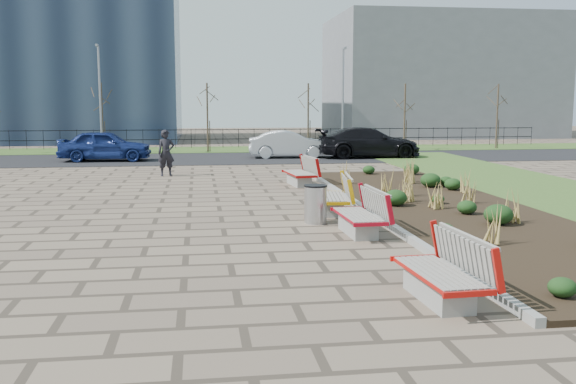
{
  "coord_description": "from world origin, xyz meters",
  "views": [
    {
      "loc": [
        -0.54,
        -11.64,
        3.01
      ],
      "look_at": [
        1.5,
        3.0,
        0.9
      ],
      "focal_mm": 40.0,
      "sensor_mm": 36.0,
      "label": 1
    }
  ],
  "objects": [
    {
      "name": "car_blue",
      "position": [
        -5.17,
        21.31,
        0.79
      ],
      "size": [
        4.58,
        1.99,
        1.54
      ],
      "primitive_type": "imported",
      "rotation": [
        0.0,
        0.0,
        1.53
      ],
      "color": "navy",
      "rests_on": "road"
    },
    {
      "name": "ground",
      "position": [
        0.0,
        0.0,
        0.0
      ],
      "size": [
        120.0,
        120.0,
        0.0
      ],
      "primitive_type": "plane",
      "color": "#6D5C4B",
      "rests_on": "ground"
    },
    {
      "name": "bench_d",
      "position": [
        3.0,
        10.89,
        0.5
      ],
      "size": [
        1.13,
        2.19,
        1.0
      ],
      "primitive_type": null,
      "rotation": [
        0.0,
        0.0,
        0.11
      ],
      "color": "#A20B0A",
      "rests_on": "ground"
    },
    {
      "name": "car_black",
      "position": [
        8.37,
        21.41,
        0.81
      ],
      "size": [
        5.48,
        2.25,
        1.59
      ],
      "primitive_type": "imported",
      "rotation": [
        0.0,
        0.0,
        1.57
      ],
      "color": "black",
      "rests_on": "road"
    },
    {
      "name": "bench_a",
      "position": [
        3.0,
        -2.66,
        0.5
      ],
      "size": [
        1.0,
        2.14,
        1.0
      ],
      "primitive_type": null,
      "rotation": [
        0.0,
        0.0,
        0.05
      ],
      "color": "red",
      "rests_on": "ground"
    },
    {
      "name": "car_silver",
      "position": [
        4.22,
        21.93,
        0.73
      ],
      "size": [
        4.36,
        1.71,
        1.41
      ],
      "primitive_type": "imported",
      "rotation": [
        0.0,
        0.0,
        1.52
      ],
      "color": "#BABDC3",
      "rests_on": "road"
    },
    {
      "name": "tree_c",
      "position": [
        0.0,
        26.5,
        2.04
      ],
      "size": [
        1.4,
        1.4,
        4.0
      ],
      "primitive_type": null,
      "color": "#4C3D2D",
      "rests_on": "grass_verge_far"
    },
    {
      "name": "tree_e",
      "position": [
        12.0,
        26.5,
        2.04
      ],
      "size": [
        1.4,
        1.4,
        4.0
      ],
      "primitive_type": null,
      "color": "#4C3D2D",
      "rests_on": "grass_verge_far"
    },
    {
      "name": "bench_c",
      "position": [
        3.0,
        5.12,
        0.5
      ],
      "size": [
        1.17,
        2.2,
        1.0
      ],
      "primitive_type": null,
      "rotation": [
        0.0,
        0.0,
        -0.13
      ],
      "color": "#E4A40C",
      "rests_on": "ground"
    },
    {
      "name": "road",
      "position": [
        0.0,
        22.0,
        0.01
      ],
      "size": [
        80.0,
        7.0,
        0.02
      ],
      "primitive_type": "cube",
      "color": "black",
      "rests_on": "ground"
    },
    {
      "name": "railing_fence",
      "position": [
        0.0,
        29.5,
        0.64
      ],
      "size": [
        44.0,
        0.1,
        1.2
      ],
      "primitive_type": null,
      "color": "black",
      "rests_on": "grass_verge_far"
    },
    {
      "name": "tree_b",
      "position": [
        -6.0,
        26.5,
        2.04
      ],
      "size": [
        1.4,
        1.4,
        4.0
      ],
      "primitive_type": null,
      "color": "#4C3D2D",
      "rests_on": "grass_verge_far"
    },
    {
      "name": "lamp_east",
      "position": [
        8.0,
        26.0,
        3.04
      ],
      "size": [
        0.24,
        0.6,
        6.0
      ],
      "primitive_type": null,
      "color": "gray",
      "rests_on": "grass_verge_far"
    },
    {
      "name": "planting_curb",
      "position": [
        3.92,
        5.0,
        0.07
      ],
      "size": [
        0.16,
        18.0,
        0.15
      ],
      "primitive_type": "cube",
      "color": "gray",
      "rests_on": "ground"
    },
    {
      "name": "planting_bed",
      "position": [
        6.25,
        5.0,
        0.05
      ],
      "size": [
        4.5,
        18.0,
        0.1
      ],
      "primitive_type": "cube",
      "color": "black",
      "rests_on": "ground"
    },
    {
      "name": "tree_d",
      "position": [
        6.0,
        26.5,
        2.04
      ],
      "size": [
        1.4,
        1.4,
        4.0
      ],
      "primitive_type": null,
      "color": "#4C3D2D",
      "rests_on": "grass_verge_far"
    },
    {
      "name": "litter_bin",
      "position": [
        2.29,
        3.74,
        0.47
      ],
      "size": [
        0.56,
        0.56,
        0.93
      ],
      "primitive_type": "cylinder",
      "color": "#B2B2B7",
      "rests_on": "ground"
    },
    {
      "name": "pedestrian",
      "position": [
        -1.85,
        14.51,
        0.93
      ],
      "size": [
        0.76,
        0.59,
        1.85
      ],
      "primitive_type": "imported",
      "rotation": [
        0.0,
        0.0,
        0.24
      ],
      "color": "black",
      "rests_on": "ground"
    },
    {
      "name": "tree_f",
      "position": [
        18.0,
        26.5,
        2.04
      ],
      "size": [
        1.4,
        1.4,
        4.0
      ],
      "primitive_type": null,
      "color": "#4C3D2D",
      "rests_on": "grass_verge_far"
    },
    {
      "name": "bench_b",
      "position": [
        3.0,
        2.3,
        0.5
      ],
      "size": [
        0.96,
        2.13,
        1.0
      ],
      "primitive_type": null,
      "rotation": [
        0.0,
        0.0,
        0.03
      ],
      "color": "#B20B1D",
      "rests_on": "ground"
    },
    {
      "name": "lamp_west",
      "position": [
        -6.0,
        26.0,
        3.04
      ],
      "size": [
        0.24,
        0.6,
        6.0
      ],
      "primitive_type": null,
      "color": "gray",
      "rests_on": "grass_verge_far"
    },
    {
      "name": "building_grey",
      "position": [
        20.0,
        42.0,
        5.0
      ],
      "size": [
        18.0,
        12.0,
        10.0
      ],
      "primitive_type": "cube",
      "color": "slate",
      "rests_on": "ground"
    },
    {
      "name": "grass_verge_far",
      "position": [
        0.0,
        28.0,
        0.02
      ],
      "size": [
        80.0,
        5.0,
        0.04
      ],
      "primitive_type": "cube",
      "color": "#33511E",
      "rests_on": "ground"
    }
  ]
}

